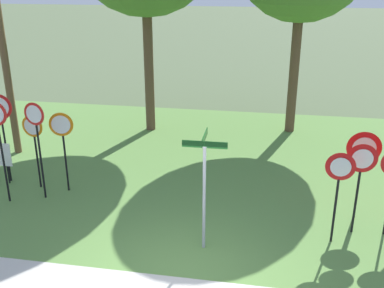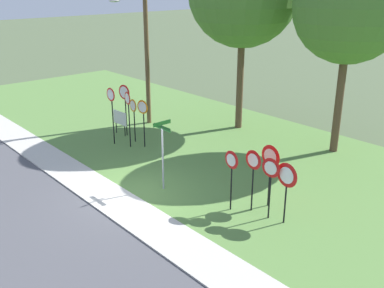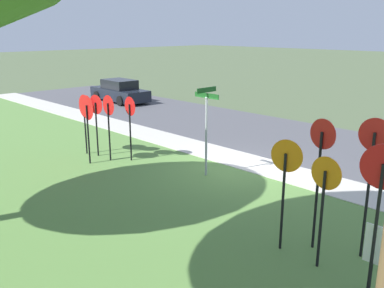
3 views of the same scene
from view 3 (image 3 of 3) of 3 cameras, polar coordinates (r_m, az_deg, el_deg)
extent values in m
plane|color=#4C5B3D|center=(13.84, 6.26, -3.53)|extent=(160.00, 160.00, 0.00)
cube|color=#4C4C51|center=(17.66, 16.29, 0.11)|extent=(44.00, 6.40, 0.01)
cube|color=#BCB7AD|center=(14.43, 8.30, -2.69)|extent=(44.00, 1.60, 0.06)
cube|color=#567F3D|center=(10.28, -16.11, -10.85)|extent=(44.00, 12.00, 0.04)
cylinder|color=black|center=(8.90, 16.58, -6.22)|extent=(0.06, 0.06, 2.48)
cylinder|color=red|center=(8.58, 17.32, 1.30)|extent=(0.60, 0.14, 0.61)
cylinder|color=white|center=(8.59, 17.37, 1.32)|extent=(0.47, 0.10, 0.48)
cylinder|color=black|center=(7.65, 23.56, -10.99)|extent=(0.06, 0.06, 2.36)
cylinder|color=red|center=(7.29, 24.62, -2.88)|extent=(0.74, 0.15, 0.75)
cylinder|color=black|center=(8.76, 12.20, -7.75)|extent=(0.06, 0.06, 2.05)
cylinder|color=orange|center=(8.47, 12.72, -1.58)|extent=(0.65, 0.14, 0.66)
cylinder|color=white|center=(8.48, 12.79, -1.56)|extent=(0.51, 0.10, 0.52)
cylinder|color=black|center=(8.85, 22.68, -6.64)|extent=(0.06, 0.06, 2.55)
cylinder|color=red|center=(8.53, 23.63, 1.13)|extent=(0.65, 0.04, 0.65)
cylinder|color=white|center=(8.55, 23.67, 1.15)|extent=(0.50, 0.02, 0.50)
cylinder|color=black|center=(8.33, 17.09, -9.84)|extent=(0.06, 0.06, 1.93)
cylinder|color=orange|center=(8.03, 17.73, -3.80)|extent=(0.62, 0.08, 0.62)
cylinder|color=white|center=(8.04, 17.79, -3.77)|extent=(0.48, 0.05, 0.49)
cylinder|color=black|center=(14.69, -11.17, 1.59)|extent=(0.06, 0.06, 2.00)
cone|color=red|center=(14.53, -11.23, 5.18)|extent=(0.69, 0.04, 0.69)
cone|color=white|center=(14.54, -11.16, 5.19)|extent=(0.47, 0.02, 0.47)
cylinder|color=black|center=(14.46, -13.89, 1.22)|extent=(0.06, 0.06, 2.00)
cone|color=red|center=(14.30, -13.98, 4.81)|extent=(0.82, 0.06, 0.82)
cone|color=silver|center=(14.31, -13.91, 4.82)|extent=(0.56, 0.04, 0.56)
cylinder|color=black|center=(15.69, -14.26, 1.97)|extent=(0.06, 0.06, 1.83)
cone|color=red|center=(15.55, -14.33, 4.98)|extent=(0.84, 0.07, 0.84)
cone|color=white|center=(15.56, -14.27, 4.99)|extent=(0.57, 0.04, 0.57)
cylinder|color=black|center=(15.29, -12.79, 1.92)|extent=(0.06, 0.06, 1.93)
cone|color=red|center=(15.14, -12.86, 5.25)|extent=(0.68, 0.12, 0.68)
cone|color=silver|center=(15.15, -12.79, 5.26)|extent=(0.46, 0.07, 0.47)
cylinder|color=black|center=(14.54, -8.36, 1.51)|extent=(0.06, 0.06, 1.97)
cone|color=red|center=(14.37, -8.37, 5.10)|extent=(0.65, 0.07, 0.65)
cone|color=silver|center=(14.38, -8.30, 5.11)|extent=(0.44, 0.04, 0.44)
cylinder|color=#9EA0A8|center=(12.84, 1.94, 0.89)|extent=(0.07, 0.07, 2.43)
cylinder|color=#9EA0A8|center=(12.59, 2.00, 6.31)|extent=(0.09, 0.09, 0.03)
cube|color=#19511E|center=(12.58, 2.00, 6.58)|extent=(0.96, 0.03, 0.15)
cube|color=#19511E|center=(12.55, 2.00, 7.34)|extent=(0.03, 0.82, 0.15)
cylinder|color=black|center=(8.21, 23.00, -16.26)|extent=(0.05, 0.05, 0.55)
cube|color=black|center=(27.14, -9.76, 6.71)|extent=(4.44, 1.84, 0.68)
cube|color=black|center=(27.06, -9.82, 8.01)|extent=(2.24, 1.51, 0.56)
cylinder|color=black|center=(27.89, -12.76, 6.39)|extent=(0.61, 0.20, 0.60)
cylinder|color=black|center=(28.76, -9.78, 6.81)|extent=(0.61, 0.20, 0.60)
cylinder|color=black|center=(25.58, -9.71, 5.77)|extent=(0.61, 0.20, 0.60)
cylinder|color=black|center=(26.53, -6.57, 6.23)|extent=(0.61, 0.20, 0.60)
camera|label=1|loc=(20.20, 17.49, 18.70)|focal=41.97mm
camera|label=2|loc=(28.23, -3.05, 21.96)|focal=41.67mm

